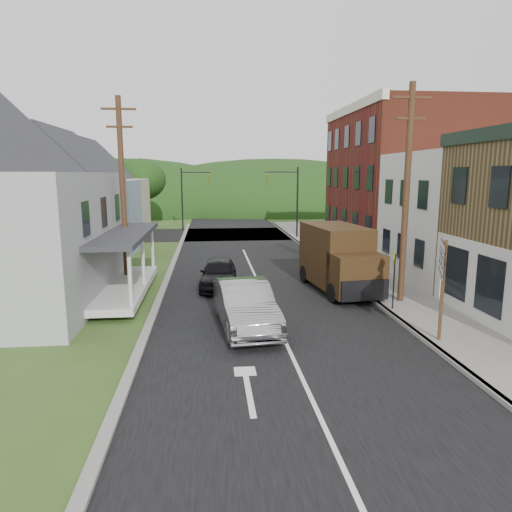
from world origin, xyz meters
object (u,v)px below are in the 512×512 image
object	(u,v)px
silver_sedan	(245,306)
route_sign_cluster	(442,276)
dark_sedan	(219,273)
delivery_van	(339,259)
warning_sign	(394,272)

from	to	relation	value
silver_sedan	route_sign_cluster	size ratio (longest dim) A/B	1.55
dark_sedan	delivery_van	distance (m)	5.76
route_sign_cluster	warning_sign	world-z (taller)	route_sign_cluster
silver_sedan	dark_sedan	size ratio (longest dim) A/B	1.21
dark_sedan	route_sign_cluster	world-z (taller)	route_sign_cluster
route_sign_cluster	warning_sign	distance (m)	3.52
silver_sedan	delivery_van	world-z (taller)	delivery_van
delivery_van	route_sign_cluster	world-z (taller)	route_sign_cluster
dark_sedan	warning_sign	xyz separation A→B (m)	(6.78, -4.65, 0.95)
dark_sedan	warning_sign	world-z (taller)	warning_sign
warning_sign	delivery_van	bearing A→B (deg)	133.26
dark_sedan	warning_sign	bearing A→B (deg)	-30.36
silver_sedan	delivery_van	size ratio (longest dim) A/B	0.89
route_sign_cluster	delivery_van	bearing A→B (deg)	124.52
route_sign_cluster	dark_sedan	bearing A→B (deg)	154.27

